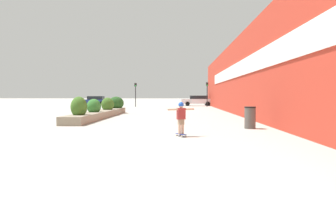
{
  "coord_description": "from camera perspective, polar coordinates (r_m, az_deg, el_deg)",
  "views": [
    {
      "loc": [
        1.25,
        -6.08,
        1.52
      ],
      "look_at": [
        0.56,
        10.89,
        0.98
      ],
      "focal_mm": 32.0,
      "sensor_mm": 36.0,
      "label": 1
    }
  ],
  "objects": [
    {
      "name": "ground_plane",
      "position": [
        6.39,
        -9.21,
        -11.92
      ],
      "size": [
        300.0,
        300.0,
        0.0
      ],
      "primitive_type": "plane",
      "color": "#ADA89E"
    },
    {
      "name": "building_wall_right",
      "position": [
        23.67,
        13.72,
        5.37
      ],
      "size": [
        0.67,
        48.04,
        6.0
      ],
      "color": "#B23323",
      "rests_on": "ground_plane"
    },
    {
      "name": "planter_box",
      "position": [
        21.56,
        -12.47,
        -1.01
      ],
      "size": [
        1.33,
        11.97,
        1.46
      ],
      "color": "gray",
      "rests_on": "ground_plane"
    },
    {
      "name": "skateboard",
      "position": [
        11.15,
        2.5,
        -5.65
      ],
      "size": [
        0.44,
        0.58,
        0.09
      ],
      "rotation": [
        0.0,
        0.0,
        0.51
      ],
      "color": "navy",
      "rests_on": "ground_plane"
    },
    {
      "name": "skateboarder",
      "position": [
        11.08,
        2.51,
        -1.84
      ],
      "size": [
        1.0,
        0.6,
        1.19
      ],
      "rotation": [
        0.0,
        0.0,
        0.51
      ],
      "color": "tan",
      "rests_on": "skateboard"
    },
    {
      "name": "trash_bin",
      "position": [
        14.22,
        15.36,
        -2.32
      ],
      "size": [
        0.52,
        0.52,
        1.01
      ],
      "color": "#514C47",
      "rests_on": "ground_plane"
    },
    {
      "name": "car_leftmost",
      "position": [
        47.99,
        -13.71,
        0.85
      ],
      "size": [
        4.31,
        1.85,
        1.42
      ],
      "rotation": [
        0.0,
        0.0,
        1.57
      ],
      "color": "navy",
      "rests_on": "ground_plane"
    },
    {
      "name": "car_center_left",
      "position": [
        49.09,
        15.03,
        0.92
      ],
      "size": [
        4.41,
        1.98,
        1.47
      ],
      "rotation": [
        0.0,
        0.0,
        -1.57
      ],
      "color": "black",
      "rests_on": "ground_plane"
    },
    {
      "name": "car_center_right",
      "position": [
        44.42,
        5.67,
        0.88
      ],
      "size": [
        4.71,
        1.92,
        1.51
      ],
      "rotation": [
        0.0,
        0.0,
        1.57
      ],
      "color": "silver",
      "rests_on": "ground_plane"
    },
    {
      "name": "traffic_light_left",
      "position": [
        40.52,
        -6.21,
        2.77
      ],
      "size": [
        0.28,
        0.3,
        3.2
      ],
      "color": "black",
      "rests_on": "ground_plane"
    },
    {
      "name": "traffic_light_right",
      "position": [
        40.59,
        7.47,
        2.85
      ],
      "size": [
        0.28,
        0.3,
        3.29
      ],
      "color": "black",
      "rests_on": "ground_plane"
    }
  ]
}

